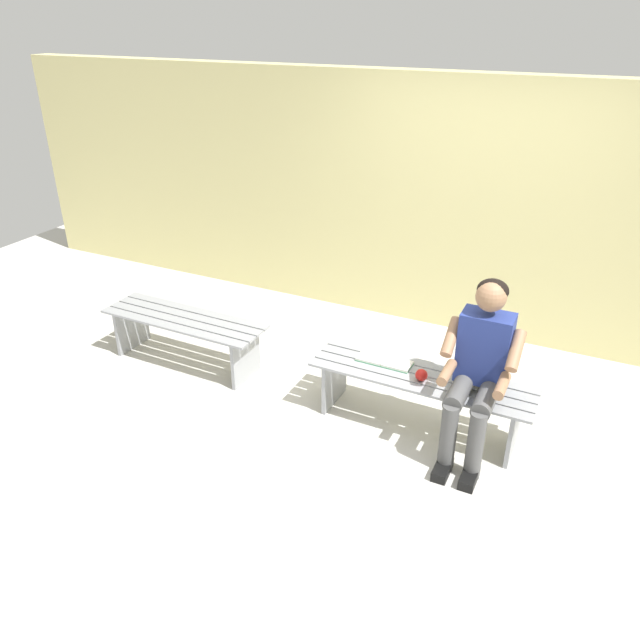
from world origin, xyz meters
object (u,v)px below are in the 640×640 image
(person_seated, at_px, (479,366))
(book_open, at_px, (384,361))
(bench_far, at_px, (185,329))
(bench_near, at_px, (420,388))
(apple, at_px, (421,375))

(person_seated, xyz_separation_m, book_open, (0.71, -0.15, -0.23))
(bench_far, height_order, book_open, book_open)
(bench_far, relative_size, book_open, 3.54)
(bench_far, height_order, person_seated, person_seated)
(person_seated, bearing_deg, book_open, -12.29)
(bench_near, bearing_deg, apple, 104.67)
(bench_far, relative_size, apple, 16.81)
(apple, bearing_deg, bench_near, -75.33)
(bench_far, bearing_deg, person_seated, 177.72)
(person_seated, relative_size, book_open, 3.00)
(bench_far, bearing_deg, book_open, -178.25)
(apple, xyz_separation_m, book_open, (0.32, -0.12, -0.03))
(bench_far, height_order, apple, apple)
(bench_near, xyz_separation_m, book_open, (0.30, -0.05, 0.12))
(book_open, bearing_deg, apple, 160.63)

